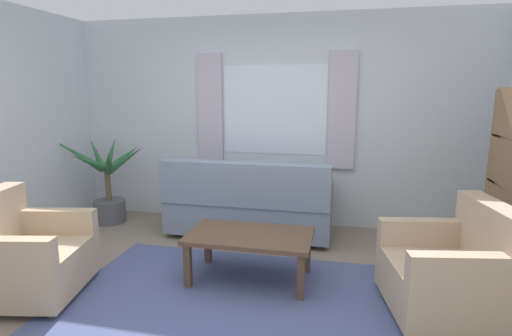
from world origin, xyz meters
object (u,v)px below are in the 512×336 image
object	(u,v)px
armchair_right	(452,271)
armchair_left	(23,255)
couch	(249,205)
potted_plant	(107,186)
coffee_table	(250,240)

from	to	relation	value
armchair_right	armchair_left	bearing A→B (deg)	-92.68
couch	potted_plant	distance (m)	1.92
couch	coffee_table	size ratio (longest dim) A/B	1.73
coffee_table	potted_plant	distance (m)	2.50
coffee_table	potted_plant	xyz separation A→B (m)	(-2.19, 1.20, 0.09)
armchair_left	potted_plant	world-z (taller)	potted_plant
armchair_right	coffee_table	bearing A→B (deg)	-108.15
armchair_right	coffee_table	xyz separation A→B (m)	(-1.63, 0.22, 0.03)
armchair_left	couch	bearing A→B (deg)	-51.14
armchair_left	coffee_table	size ratio (longest dim) A/B	0.90
couch	armchair_left	size ratio (longest dim) A/B	1.92
couch	potted_plant	xyz separation A→B (m)	(-1.91, 0.10, 0.11)
armchair_left	potted_plant	xyz separation A→B (m)	(-0.43, 1.89, 0.12)
armchair_left	armchair_right	xyz separation A→B (m)	(3.39, 0.47, 0.00)
potted_plant	armchair_right	bearing A→B (deg)	-20.37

